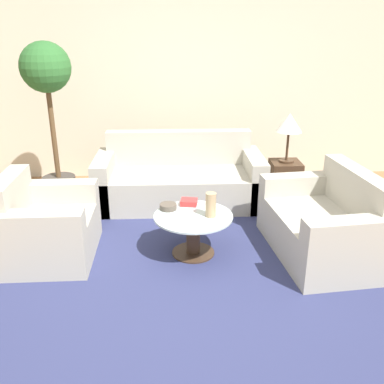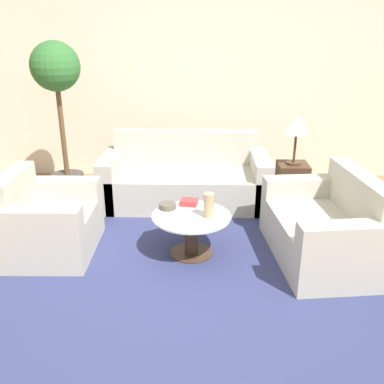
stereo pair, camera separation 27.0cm
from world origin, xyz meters
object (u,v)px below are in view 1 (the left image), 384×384
table_lamp (289,124)px  book_stack (189,202)px  loveseat (328,226)px  vase (211,205)px  sofa_main (179,180)px  bowl (168,207)px  coffee_table (193,229)px  potted_plant (49,97)px  armchair (43,229)px

table_lamp → book_stack: (-1.24, -1.02, -0.55)m
loveseat → book_stack: (-1.33, 0.29, 0.16)m
loveseat → vase: bearing=-96.4°
sofa_main → book_stack: 1.10m
vase → book_stack: vase is taller
bowl → coffee_table: bearing=-33.4°
sofa_main → table_lamp: size_ratio=3.39×
potted_plant → book_stack: 2.13m
book_stack → potted_plant: bearing=153.1°
coffee_table → table_lamp: 1.91m
table_lamp → potted_plant: size_ratio=0.31×
coffee_table → bowl: 0.33m
vase → book_stack: 0.36m
coffee_table → vase: vase is taller
vase → loveseat: bearing=-0.2°
coffee_table → bowl: size_ratio=4.54×
bowl → potted_plant: bearing=137.8°
sofa_main → vase: (0.27, -1.38, 0.25)m
coffee_table → bowl: bearing=146.6°
potted_plant → bowl: bearing=-42.2°
potted_plant → book_stack: size_ratio=10.59×
armchair → coffee_table: armchair is taller
vase → bowl: 0.45m
loveseat → book_stack: size_ratio=7.70×
vase → potted_plant: bearing=141.1°
armchair → book_stack: size_ratio=5.30×
armchair → potted_plant: bearing=6.7°
bowl → book_stack: bowl is taller
bowl → book_stack: size_ratio=0.91×
coffee_table → table_lamp: size_ratio=1.26×
armchair → bowl: size_ratio=5.82×
sofa_main → bowl: size_ratio=12.19×
loveseat → table_lamp: bearing=177.7°
armchair → book_stack: (1.40, 0.23, 0.16)m
loveseat → potted_plant: bearing=-122.4°
book_stack → armchair: bearing=-161.8°
armchair → loveseat: 2.72m
table_lamp → book_stack: table_lamp is taller
coffee_table → book_stack: bearing=96.6°
potted_plant → vase: (1.77, -1.42, -0.78)m
loveseat → armchair: bearing=-97.6°
table_lamp → potted_plant: (-2.81, 0.11, 0.32)m
sofa_main → armchair: 1.87m
sofa_main → table_lamp: table_lamp is taller
armchair → potted_plant: size_ratio=0.50×
loveseat → potted_plant: 3.39m
loveseat → table_lamp: size_ratio=2.36×
table_lamp → book_stack: size_ratio=3.27×
coffee_table → potted_plant: potted_plant is taller
coffee_table → book_stack: book_stack is taller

